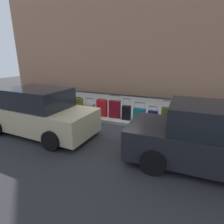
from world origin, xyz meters
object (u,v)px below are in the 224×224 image
suitcase_teal_4 (139,115)px  fire_hydrant (48,102)px  suitcase_maroon_6 (115,109)px  suitcase_silver_8 (90,109)px  suitcase_red_0 (196,120)px  suitcase_black_5 (126,113)px  parked_car_charcoal_0 (214,139)px  suitcase_olive_2 (166,116)px  suitcase_teal_11 (61,103)px  suitcase_navy_10 (69,106)px  bollard_post (37,101)px  suitcase_navy_3 (153,117)px  suitcase_olive_9 (78,106)px  parked_car_beige_1 (40,113)px  suitcase_silver_1 (179,118)px  suitcase_red_7 (102,108)px

suitcase_teal_4 → fire_hydrant: (4.91, -0.00, 0.11)m
suitcase_maroon_6 → suitcase_silver_8: bearing=2.3°
suitcase_red_0 → fire_hydrant: suitcase_red_0 is taller
fire_hydrant → suitcase_black_5: bearing=179.8°
fire_hydrant → parked_car_charcoal_0: (-7.44, 2.31, 0.25)m
suitcase_olive_2 → suitcase_teal_11: size_ratio=0.99×
suitcase_teal_4 → suitcase_navy_10: size_ratio=1.21×
suitcase_red_0 → bollard_post: bearing=0.9°
suitcase_navy_10 → suitcase_teal_11: suitcase_teal_11 is taller
suitcase_navy_3 → bollard_post: (6.05, 0.11, 0.15)m
suitcase_red_0 → parked_car_charcoal_0: bearing=98.2°
suitcase_black_5 → suitcase_teal_11: suitcase_teal_11 is taller
suitcase_olive_9 → parked_car_charcoal_0: size_ratio=0.19×
suitcase_black_5 → suitcase_maroon_6: 0.58m
suitcase_olive_9 → parked_car_beige_1: (0.22, 2.25, 0.27)m
suitcase_navy_10 → bollard_post: 1.91m
suitcase_maroon_6 → bollard_post: 4.33m
suitcase_navy_3 → suitcase_teal_4: 0.58m
suitcase_olive_2 → fire_hydrant: suitcase_olive_2 is taller
suitcase_navy_10 → parked_car_beige_1: (-0.35, 2.29, 0.34)m
suitcase_silver_1 → fire_hydrant: (6.52, -0.06, 0.00)m
suitcase_maroon_6 → suitcase_olive_9: 1.86m
suitcase_navy_3 → suitcase_maroon_6: 1.73m
suitcase_olive_2 → suitcase_teal_11: (5.21, -0.12, 0.02)m
suitcase_silver_1 → suitcase_navy_10: bearing=-0.4°
suitcase_navy_3 → parked_car_beige_1: 4.44m
parked_car_charcoal_0 → fire_hydrant: bearing=-17.3°
suitcase_teal_11 → parked_car_charcoal_0: bearing=160.4°
suitcase_navy_3 → bollard_post: bearing=1.1°
suitcase_silver_8 → suitcase_teal_11: size_ratio=0.77×
suitcase_silver_1 → suitcase_red_7: size_ratio=1.30×
suitcase_olive_9 → bollard_post: size_ratio=0.98×
fire_hydrant → parked_car_beige_1: bearing=126.2°
suitcase_maroon_6 → parked_car_beige_1: bearing=48.4°
suitcase_red_0 → suitcase_maroon_6: (3.34, -0.06, 0.03)m
suitcase_silver_1 → suitcase_maroon_6: (2.75, -0.09, 0.01)m
suitcase_teal_4 → parked_car_beige_1: bearing=35.7°
suitcase_red_7 → parked_car_charcoal_0: size_ratio=0.19×
suitcase_black_5 → suitcase_red_7: (1.19, -0.03, 0.07)m
suitcase_silver_1 → suitcase_navy_10: 5.18m
suitcase_olive_2 → suitcase_silver_8: suitcase_olive_2 is taller
suitcase_black_5 → fire_hydrant: suitcase_black_5 is taller
suitcase_red_0 → suitcase_black_5: suitcase_red_0 is taller
suitcase_teal_11 → parked_car_beige_1: 2.56m
suitcase_silver_1 → suitcase_navy_3: size_ratio=1.46×
suitcase_teal_4 → suitcase_black_5: size_ratio=0.88×
parked_car_beige_1 → suitcase_silver_8: bearing=-110.0°
suitcase_red_0 → suitcase_navy_3: 1.63m
suitcase_olive_9 → parked_car_charcoal_0: (-5.53, 2.25, 0.26)m
suitcase_black_5 → suitcase_olive_9: suitcase_black_5 is taller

